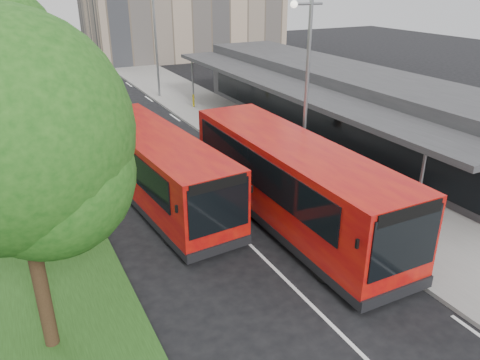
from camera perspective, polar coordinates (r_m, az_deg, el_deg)
The scene contains 15 objects.
ground at distance 17.80m, azimuth -0.24°, elevation -6.47°, with size 120.00×120.00×0.00m, color black.
pavement at distance 37.21m, azimuth -6.11°, elevation 9.71°, with size 5.00×80.00×0.15m, color gray.
grass_verge at distance 34.87m, azimuth -26.50°, elevation 6.37°, with size 5.00×80.00×0.10m, color #1F4114.
lane_centre_line at distance 30.88m, azimuth -13.08°, elevation 6.20°, with size 0.12×70.00×0.01m, color silver.
kerb_dashes at distance 35.44m, azimuth -9.61°, elevation 8.70°, with size 0.12×56.00×0.01m.
station_building at distance 28.95m, azimuth 11.94°, elevation 9.35°, with size 7.70×26.00×4.00m.
tree_near at distance 11.31m, azimuth -26.05°, elevation 3.54°, with size 5.30×5.30×8.51m.
lamp_post_near at distance 19.70m, azimuth 7.93°, elevation 11.07°, with size 1.44×0.28×8.00m.
lamp_post_far at distance 37.65m, azimuth -10.39°, elevation 16.83°, with size 1.44×0.28×8.00m.
bus_main at distance 17.93m, azimuth 6.26°, elevation -0.31°, with size 3.16×11.67×3.30m.
bus_second at distance 19.88m, azimuth -10.06°, elevation 1.45°, with size 3.53×10.81×3.01m.
litter_bin at distance 27.04m, azimuth 1.06°, elevation 5.66°, with size 0.49×0.49×0.89m, color #3C2518.
bollard at distance 34.69m, azimuth -5.69°, elevation 9.61°, with size 0.14×0.14×0.90m, color yellow.
car_near at distance 52.22m, azimuth -18.31°, elevation 13.36°, with size 1.58×3.92×1.34m, color #54190C.
car_far at distance 59.81m, azimuth -21.57°, elevation 14.05°, with size 1.33×3.82×1.26m, color navy.
Camera 1 is at (-6.99, -13.72, 8.91)m, focal length 35.00 mm.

